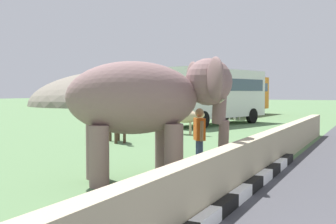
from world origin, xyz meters
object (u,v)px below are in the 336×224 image
bus_orange (237,92)px  cow_mid (185,117)px  person_handler (199,136)px  bus_white (214,92)px  cow_far (235,108)px  cow_near (117,121)px  elephant (149,100)px

bus_orange → cow_mid: bus_orange is taller
person_handler → bus_orange: 26.23m
person_handler → bus_white: bearing=19.2°
cow_mid → cow_far: (11.33, 1.11, 0.00)m
person_handler → cow_near: (4.21, 5.42, -0.06)m
elephant → person_handler: (1.50, -0.67, -0.97)m
person_handler → cow_near: bearing=52.2°
bus_orange → bus_white: bearing=-170.2°
person_handler → bus_orange: size_ratio=0.16×
bus_orange → cow_near: 21.15m
elephant → cow_mid: (9.86, 3.55, -1.03)m
bus_white → cow_mid: 6.53m
cow_mid → cow_far: 11.38m
cow_near → cow_mid: bearing=-16.1°
bus_white → cow_far: bus_white is taller
bus_orange → cow_far: bearing=-163.8°
bus_white → elephant: bearing=-164.7°
person_handler → cow_near: 6.86m
elephant → cow_near: (5.71, 4.75, -1.03)m
cow_far → bus_white: bearing=-177.6°
bus_white → cow_far: (4.97, 0.21, -1.21)m
cow_mid → person_handler: bearing=-153.2°
elephant → bus_orange: bearing=13.2°
bus_orange → cow_near: size_ratio=5.95×
cow_near → elephant: bearing=-140.3°
person_handler → cow_mid: bearing=26.8°
cow_near → cow_mid: size_ratio=0.89×
person_handler → bus_orange: bus_orange is taller
cow_mid → bus_orange: bearing=9.2°
elephant → cow_far: (21.18, 4.65, -1.03)m
bus_orange → cow_near: (-21.06, -1.53, -1.21)m
elephant → bus_orange: bus_orange is taller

